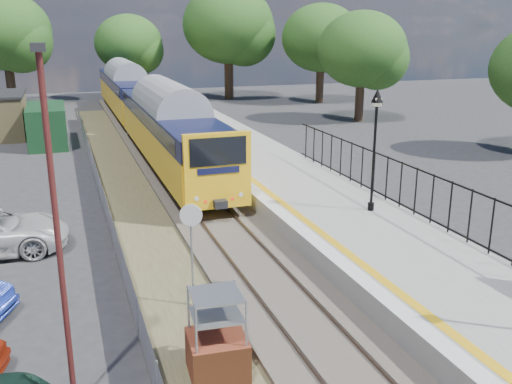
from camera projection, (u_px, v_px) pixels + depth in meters
name	position (u px, v px, depth m)	size (l,w,h in m)	color
ground	(306.00, 331.00, 14.91)	(120.00, 120.00, 0.00)	#2D2D30
track_bed	(201.00, 217.00, 23.51)	(5.90, 80.00, 0.29)	#473F38
platform	(322.00, 209.00, 23.35)	(5.00, 70.00, 0.90)	gray
platform_edge	(275.00, 203.00, 22.58)	(0.90, 70.00, 0.01)	silver
victorian_lamp_north	(376.00, 122.00, 20.80)	(0.44, 0.44, 4.60)	black
palisade_fence	(465.00, 213.00, 18.46)	(0.12, 26.00, 2.00)	black
wire_fence	(103.00, 198.00, 24.32)	(0.06, 52.00, 1.20)	#999EA3
tree_line	(135.00, 38.00, 51.62)	(56.80, 43.80, 11.88)	#332319
train	(142.00, 103.00, 40.60)	(2.82, 40.83, 3.51)	yellow
brick_plinth	(217.00, 336.00, 12.73)	(1.37, 1.37, 2.07)	brown
speed_sign	(191.00, 237.00, 15.53)	(0.59, 0.24, 3.07)	#999EA3
carpark_lamp	(56.00, 216.00, 10.83)	(0.25, 0.50, 7.38)	#521D1B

